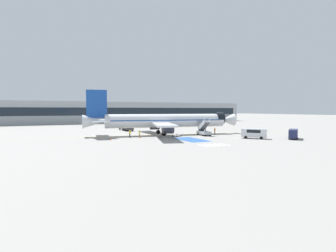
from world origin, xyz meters
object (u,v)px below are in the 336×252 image
at_px(service_van_0, 293,133).
at_px(baggage_cart, 177,135).
at_px(traffic_cone_0, 111,139).
at_px(airliner, 164,121).
at_px(fuel_tanker, 126,125).
at_px(traffic_cone_1, 140,137).
at_px(ground_crew_0, 215,131).
at_px(boarding_stairs_forward, 204,131).
at_px(ground_crew_2, 139,133).
at_px(terminal_building, 129,112).
at_px(service_van_1, 254,133).
at_px(ground_crew_1, 130,133).

relative_size(service_van_0, baggage_cart, 1.73).
bearing_deg(service_van_0, traffic_cone_0, 31.32).
bearing_deg(airliner, fuel_tanker, -156.31).
bearing_deg(traffic_cone_1, ground_crew_0, -2.55).
xyz_separation_m(airliner, traffic_cone_1, (-8.35, -4.36, -3.50)).
height_order(boarding_stairs_forward, baggage_cart, boarding_stairs_forward).
relative_size(boarding_stairs_forward, ground_crew_0, 2.93).
xyz_separation_m(fuel_tanker, ground_crew_0, (17.39, -24.14, -0.69)).
bearing_deg(ground_crew_2, service_van_0, 57.20).
height_order(traffic_cone_1, terminal_building, terminal_building).
xyz_separation_m(airliner, terminal_building, (11.94, 70.83, 1.54)).
height_order(service_van_1, ground_crew_2, service_van_1).
xyz_separation_m(baggage_cart, traffic_cone_0, (-16.93, -1.18, -0.03)).
bearing_deg(airliner, ground_crew_0, 76.38).
distance_m(airliner, ground_crew_2, 9.14).
xyz_separation_m(airliner, ground_crew_1, (-10.30, -2.68, -2.66)).
xyz_separation_m(service_van_1, ground_crew_0, (-2.52, 11.84, -0.27)).
bearing_deg(boarding_stairs_forward, service_van_1, -51.59).
height_order(fuel_tanker, ground_crew_1, fuel_tanker).
bearing_deg(traffic_cone_1, terminal_building, 74.89).
xyz_separation_m(fuel_tanker, baggage_cart, (6.12, -23.78, -1.52)).
relative_size(ground_crew_2, terminal_building, 0.01).
bearing_deg(boarding_stairs_forward, airliner, 155.69).
xyz_separation_m(ground_crew_1, terminal_building, (22.24, 73.51, 4.21)).
bearing_deg(ground_crew_1, ground_crew_0, 143.81).
relative_size(service_van_1, traffic_cone_1, 11.12).
bearing_deg(baggage_cart, traffic_cone_1, -124.70).
bearing_deg(ground_crew_2, ground_crew_1, -106.57).
distance_m(service_van_1, ground_crew_0, 12.11).
distance_m(service_van_0, ground_crew_2, 35.75).
distance_m(service_van_0, ground_crew_0, 19.20).
bearing_deg(ground_crew_0, ground_crew_1, -84.22).
bearing_deg(airliner, traffic_cone_0, -59.47).
height_order(boarding_stairs_forward, traffic_cone_0, boarding_stairs_forward).
bearing_deg(traffic_cone_1, ground_crew_1, 139.32).
bearing_deg(traffic_cone_0, ground_crew_1, 32.51).
relative_size(fuel_tanker, ground_crew_2, 5.22).
height_order(ground_crew_1, traffic_cone_1, ground_crew_1).
xyz_separation_m(service_van_1, ground_crew_2, (-23.14, 13.86, -0.37)).
xyz_separation_m(traffic_cone_1, terminal_building, (20.29, 75.18, 5.05)).
bearing_deg(traffic_cone_1, traffic_cone_0, -166.58).
height_order(airliner, traffic_cone_1, airliner).
height_order(ground_crew_2, terminal_building, terminal_building).
bearing_deg(ground_crew_0, service_van_1, 24.33).
height_order(fuel_tanker, baggage_cart, fuel_tanker).
distance_m(baggage_cart, ground_crew_0, 11.30).
distance_m(fuel_tanker, traffic_cone_1, 23.52).
xyz_separation_m(service_van_0, ground_crew_0, (-10.04, 16.36, -0.21)).
bearing_deg(ground_crew_1, service_van_0, 120.34).
relative_size(service_van_1, traffic_cone_0, 12.06).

